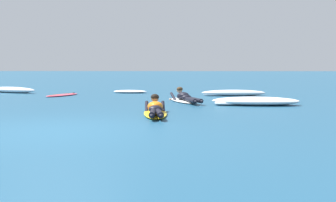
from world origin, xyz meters
The scene contains 8 objects.
ground_plane centered at (0.00, 10.00, 0.00)m, with size 120.00×120.00×0.00m, color navy.
surfer_near centered at (1.76, 2.55, 0.13)m, with size 0.78×2.68×0.54m.
surfer_far centered at (2.52, 6.03, 0.14)m, with size 1.24×2.49×0.55m.
drifting_surfboard centered at (-2.44, 8.64, 0.03)m, with size 1.24×1.87×0.16m.
whitewater_front centered at (4.54, 8.86, 0.11)m, with size 2.59×0.68×0.25m.
whitewater_mid_left centered at (0.10, 10.43, 0.06)m, with size 1.57×0.84×0.13m.
whitewater_mid_right centered at (4.75, 5.11, 0.12)m, with size 2.77×1.17×0.26m.
whitewater_back centered at (-5.27, 10.36, 0.12)m, with size 2.69×1.52×0.26m.
Camera 1 is at (2.44, -7.67, 1.28)m, focal length 43.38 mm.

